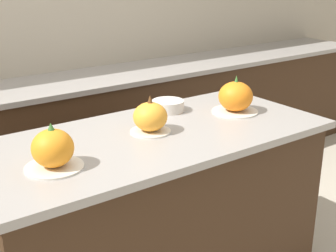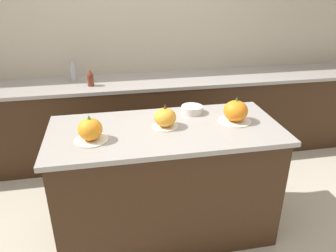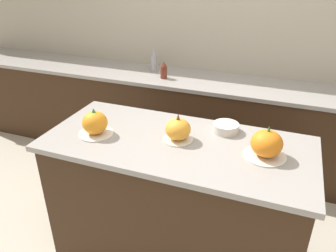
{
  "view_description": "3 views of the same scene",
  "coord_description": "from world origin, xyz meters",
  "px_view_note": "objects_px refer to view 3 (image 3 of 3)",
  "views": [
    {
      "loc": [
        -1.1,
        -1.64,
        1.63
      ],
      "look_at": [
        0.06,
        -0.04,
        0.94
      ],
      "focal_mm": 50.0,
      "sensor_mm": 36.0,
      "label": 1
    },
    {
      "loc": [
        -0.38,
        -2.04,
        1.89
      ],
      "look_at": [
        0.01,
        -0.02,
        0.93
      ],
      "focal_mm": 35.0,
      "sensor_mm": 36.0,
      "label": 2
    },
    {
      "loc": [
        0.57,
        -1.64,
        1.89
      ],
      "look_at": [
        -0.04,
        -0.03,
        1.02
      ],
      "focal_mm": 35.0,
      "sensor_mm": 36.0,
      "label": 3
    }
  ],
  "objects_px": {
    "pumpkin_cake_center": "(177,130)",
    "pumpkin_cake_right": "(266,144)",
    "mixing_bowl": "(226,128)",
    "bottle_short": "(164,70)",
    "bottle_tall": "(154,60)",
    "pumpkin_cake_left": "(95,124)"
  },
  "relations": [
    {
      "from": "pumpkin_cake_left",
      "to": "pumpkin_cake_center",
      "type": "relative_size",
      "value": 1.19
    },
    {
      "from": "bottle_tall",
      "to": "mixing_bowl",
      "type": "relative_size",
      "value": 1.4
    },
    {
      "from": "pumpkin_cake_left",
      "to": "bottle_short",
      "type": "bearing_deg",
      "value": 91.35
    },
    {
      "from": "pumpkin_cake_center",
      "to": "mixing_bowl",
      "type": "distance_m",
      "value": 0.33
    },
    {
      "from": "pumpkin_cake_left",
      "to": "mixing_bowl",
      "type": "xyz_separation_m",
      "value": [
        0.76,
        0.33,
        -0.04
      ]
    },
    {
      "from": "pumpkin_cake_right",
      "to": "bottle_tall",
      "type": "bearing_deg",
      "value": 133.41
    },
    {
      "from": "pumpkin_cake_center",
      "to": "pumpkin_cake_right",
      "type": "relative_size",
      "value": 0.78
    },
    {
      "from": "mixing_bowl",
      "to": "pumpkin_cake_right",
      "type": "bearing_deg",
      "value": -38.71
    },
    {
      "from": "pumpkin_cake_right",
      "to": "mixing_bowl",
      "type": "xyz_separation_m",
      "value": [
        -0.27,
        0.22,
        -0.05
      ]
    },
    {
      "from": "pumpkin_cake_right",
      "to": "bottle_short",
      "type": "height_order",
      "value": "pumpkin_cake_right"
    },
    {
      "from": "pumpkin_cake_center",
      "to": "pumpkin_cake_right",
      "type": "distance_m",
      "value": 0.52
    },
    {
      "from": "pumpkin_cake_center",
      "to": "bottle_tall",
      "type": "distance_m",
      "value": 1.48
    },
    {
      "from": "pumpkin_cake_center",
      "to": "bottle_short",
      "type": "height_order",
      "value": "pumpkin_cake_center"
    },
    {
      "from": "pumpkin_cake_left",
      "to": "bottle_tall",
      "type": "relative_size",
      "value": 0.95
    },
    {
      "from": "pumpkin_cake_left",
      "to": "bottle_short",
      "type": "relative_size",
      "value": 1.35
    },
    {
      "from": "mixing_bowl",
      "to": "pumpkin_cake_center",
      "type": "bearing_deg",
      "value": -140.3
    },
    {
      "from": "pumpkin_cake_center",
      "to": "pumpkin_cake_left",
      "type": "bearing_deg",
      "value": -167.28
    },
    {
      "from": "pumpkin_cake_center",
      "to": "bottle_tall",
      "type": "bearing_deg",
      "value": 118.68
    },
    {
      "from": "pumpkin_cake_center",
      "to": "mixing_bowl",
      "type": "bearing_deg",
      "value": 39.7
    },
    {
      "from": "pumpkin_cake_right",
      "to": "bottle_tall",
      "type": "xyz_separation_m",
      "value": [
        -1.24,
        1.31,
        0.01
      ]
    },
    {
      "from": "bottle_short",
      "to": "bottle_tall",
      "type": "bearing_deg",
      "value": 135.58
    },
    {
      "from": "bottle_short",
      "to": "mixing_bowl",
      "type": "bearing_deg",
      "value": -49.27
    }
  ]
}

